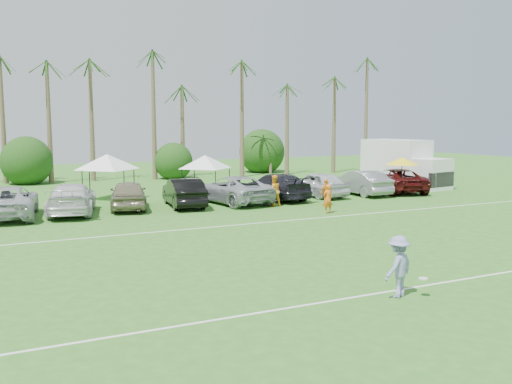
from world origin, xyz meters
name	(u,v)px	position (x,y,z in m)	size (l,w,h in m)	color
ground	(406,318)	(0.00, 0.00, 0.00)	(120.00, 120.00, 0.00)	#316E21
field_lines	(264,254)	(0.00, 8.00, 0.01)	(80.00, 12.10, 0.01)	white
palm_tree_4	(50,91)	(-4.00, 38.00, 7.48)	(2.40, 2.40, 8.90)	brown
palm_tree_5	(101,81)	(0.00, 38.00, 8.35)	(2.40, 2.40, 9.90)	brown
palm_tree_6	(147,73)	(4.00, 38.00, 9.21)	(2.40, 2.40, 10.90)	brown
palm_tree_7	(191,65)	(8.00, 38.00, 10.06)	(2.40, 2.40, 11.90)	brown
palm_tree_8	(242,95)	(13.00, 38.00, 7.48)	(2.40, 2.40, 8.90)	brown
palm_tree_9	(289,87)	(18.00, 38.00, 8.35)	(2.40, 2.40, 9.90)	brown
palm_tree_10	(332,80)	(23.00, 38.00, 9.21)	(2.40, 2.40, 10.90)	brown
palm_tree_11	(365,73)	(27.00, 38.00, 10.06)	(2.40, 2.40, 11.90)	brown
bush_tree_1	(26,161)	(-6.00, 39.00, 1.80)	(4.00, 4.00, 4.00)	brown
bush_tree_2	(168,157)	(6.00, 39.00, 1.80)	(4.00, 4.00, 4.00)	brown
bush_tree_3	(266,155)	(16.00, 39.00, 1.80)	(4.00, 4.00, 4.00)	brown
sideline_player_a	(328,199)	(7.56, 15.12, 0.80)	(0.59, 0.39, 1.61)	orange
sideline_player_b	(274,191)	(6.13, 18.74, 0.93)	(0.91, 0.71, 1.87)	#FCA61C
sideline_player_c	(326,193)	(9.04, 17.55, 0.79)	(0.93, 0.39, 1.59)	orange
box_truck	(405,162)	(20.22, 23.61, 1.93)	(3.68, 7.33, 3.61)	white
canopy_tent_left	(107,154)	(-2.11, 26.06, 2.94)	(4.24, 4.24, 3.43)	black
canopy_tent_right	(205,155)	(4.50, 25.75, 2.72)	(3.92, 3.92, 3.18)	black
market_umbrella	(402,161)	(16.92, 20.05, 2.29)	(2.30, 2.30, 2.56)	black
frisbee_player	(398,266)	(1.00, 1.51, 0.89)	(1.39, 1.01, 1.78)	#858BBC
parked_car_2	(8,202)	(-8.29, 21.17, 0.84)	(2.80, 6.07, 1.69)	#B7BAC0
parked_car_3	(72,199)	(-5.10, 21.05, 0.84)	(2.36, 5.81, 1.69)	silver
parked_car_4	(128,195)	(-1.91, 21.41, 0.84)	(1.99, 4.95, 1.69)	gray
parked_car_5	(184,192)	(1.28, 20.98, 0.84)	(1.79, 5.12, 1.69)	black
parked_car_6	(233,190)	(4.48, 21.05, 0.84)	(2.80, 6.07, 1.69)	#A3A8AE
parked_car_7	(276,186)	(7.67, 21.38, 0.84)	(2.36, 5.81, 1.69)	black
parked_car_8	(318,184)	(10.86, 21.36, 0.84)	(1.99, 4.95, 1.69)	silver
parked_car_9	(361,183)	(14.05, 20.90, 0.84)	(1.79, 5.12, 1.69)	gray
parked_car_10	(396,180)	(17.25, 21.06, 0.84)	(2.80, 6.07, 1.69)	#460E10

